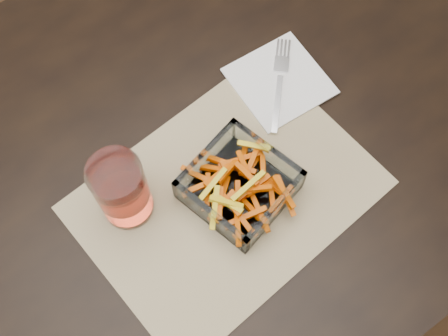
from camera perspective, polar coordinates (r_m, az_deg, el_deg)
The scene contains 6 objects.
dining_table at distance 1.01m, azimuth -4.86°, elevation -0.76°, with size 1.60×0.90×0.75m.
placemat at distance 0.90m, azimuth 0.29°, elevation -2.75°, with size 0.45×0.33×0.00m, color tan.
glass_bowl at distance 0.88m, azimuth 1.55°, elevation -1.83°, with size 0.18×0.18×0.06m.
tumbler at distance 0.84m, azimuth -10.29°, elevation -2.36°, with size 0.08×0.08×0.14m.
napkin at distance 0.99m, azimuth 5.67°, elevation 8.80°, with size 0.15×0.15×0.00m, color white.
fork at distance 0.99m, azimuth 5.68°, elevation 8.79°, with size 0.14×0.15×0.00m.
Camera 1 is at (-0.15, -0.36, 1.59)m, focal length 45.00 mm.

